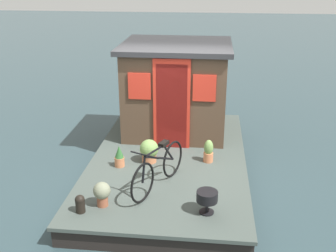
% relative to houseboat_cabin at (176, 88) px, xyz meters
% --- Properties ---
extents(ground_plane, '(60.00, 60.00, 0.00)m').
position_rel_houseboat_cabin_xyz_m(ground_plane, '(-1.38, 0.00, -1.34)').
color(ground_plane, '#2D4247').
extents(houseboat_deck, '(4.99, 2.90, 0.37)m').
position_rel_houseboat_cabin_xyz_m(houseboat_deck, '(-1.38, 0.00, -1.15)').
color(houseboat_deck, '#424C47').
rests_on(houseboat_deck, ground_plane).
extents(houseboat_cabin, '(2.08, 2.28, 1.92)m').
position_rel_houseboat_cabin_xyz_m(houseboat_cabin, '(0.00, 0.00, 0.00)').
color(houseboat_cabin, '#4C3828').
rests_on(houseboat_cabin, houseboat_deck).
extents(bicycle, '(1.48, 0.72, 0.77)m').
position_rel_houseboat_cabin_xyz_m(bicycle, '(-2.59, 0.04, -0.61)').
color(bicycle, black).
rests_on(bicycle, houseboat_deck).
extents(potted_plant_basil, '(0.35, 0.35, 0.44)m').
position_rel_houseboat_cabin_xyz_m(potted_plant_basil, '(-1.66, 0.34, -0.74)').
color(potted_plant_basil, '#C6754C').
rests_on(potted_plant_basil, houseboat_deck).
extents(potted_plant_geranium, '(0.18, 0.18, 0.40)m').
position_rel_houseboat_cabin_xyz_m(potted_plant_geranium, '(-1.90, 0.85, -0.78)').
color(potted_plant_geranium, '#C6754C').
rests_on(potted_plant_geranium, houseboat_deck).
extents(potted_plant_sage, '(0.18, 0.18, 0.43)m').
position_rel_houseboat_cabin_xyz_m(potted_plant_sage, '(-1.53, -0.75, -0.76)').
color(potted_plant_sage, '#C6754C').
rests_on(potted_plant_sage, houseboat_deck).
extents(potted_plant_rosemary, '(0.26, 0.26, 0.39)m').
position_rel_houseboat_cabin_xyz_m(potted_plant_rosemary, '(-3.22, 0.82, -0.75)').
color(potted_plant_rosemary, '#935138').
rests_on(potted_plant_rosemary, houseboat_deck).
extents(charcoal_grill, '(0.31, 0.31, 0.35)m').
position_rel_houseboat_cabin_xyz_m(charcoal_grill, '(-3.24, -0.76, -0.71)').
color(charcoal_grill, black).
rests_on(charcoal_grill, houseboat_deck).
extents(mooring_bollard, '(0.15, 0.15, 0.28)m').
position_rel_houseboat_cabin_xyz_m(mooring_bollard, '(-3.43, 1.10, -0.82)').
color(mooring_bollard, black).
rests_on(mooring_bollard, houseboat_deck).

